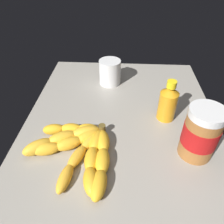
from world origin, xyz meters
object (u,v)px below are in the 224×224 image
object	(u,v)px
banana_bunch	(79,148)
honey_bottle	(167,102)
coffee_mug	(110,72)
peanut_butter_jar	(200,133)

from	to	relation	value
banana_bunch	honey_bottle	size ratio (longest dim) A/B	1.78
banana_bunch	coffee_mug	xyz separation A→B (cm)	(-35.27, 5.70, 2.94)
banana_bunch	coffee_mug	distance (cm)	35.85
honey_bottle	peanut_butter_jar	bearing A→B (deg)	22.35
peanut_butter_jar	banana_bunch	bearing A→B (deg)	-86.72
banana_bunch	honey_bottle	world-z (taller)	honey_bottle
banana_bunch	honey_bottle	bearing A→B (deg)	122.70
coffee_mug	peanut_butter_jar	bearing A→B (deg)	35.81
banana_bunch	coffee_mug	world-z (taller)	coffee_mug
peanut_butter_jar	honey_bottle	distance (cm)	15.01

